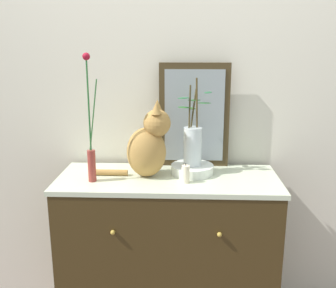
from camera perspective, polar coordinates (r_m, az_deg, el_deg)
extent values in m
cube|color=beige|center=(2.26, 0.34, 7.05)|extent=(4.40, 0.08, 2.60)
cube|color=#392912|center=(2.25, 0.00, -16.20)|extent=(1.14, 0.46, 0.89)
cube|color=beige|center=(2.06, 0.00, -5.20)|extent=(1.16, 0.47, 0.02)
sphere|color=#B79338|center=(1.94, -8.09, -12.71)|extent=(0.02, 0.02, 0.02)
sphere|color=#B79338|center=(1.92, 7.56, -13.03)|extent=(0.02, 0.02, 0.02)
cube|color=#3D2F19|center=(2.18, 3.85, 4.19)|extent=(0.39, 0.03, 0.58)
cube|color=gray|center=(2.17, 3.86, 4.11)|extent=(0.33, 0.01, 0.51)
ellipsoid|color=#AC7F41|center=(2.03, -3.18, -1.21)|extent=(0.21, 0.17, 0.26)
sphere|color=#AC7F41|center=(1.99, -1.62, 3.08)|extent=(0.14, 0.14, 0.14)
cone|color=#AC7F41|center=(2.01, -1.55, 5.67)|extent=(0.05, 0.05, 0.06)
cone|color=#AC7F41|center=(1.94, -1.73, 5.32)|extent=(0.05, 0.05, 0.06)
cylinder|color=#AC7F41|center=(2.10, -8.49, -4.14)|extent=(0.19, 0.03, 0.03)
cylinder|color=maroon|center=(2.00, -11.10, -3.16)|extent=(0.04, 0.04, 0.16)
cylinder|color=#28642D|center=(1.94, -11.54, 5.39)|extent=(0.01, 0.01, 0.44)
sphere|color=maroon|center=(1.91, -11.90, 12.44)|extent=(0.04, 0.04, 0.04)
cylinder|color=#2B632C|center=(1.94, -10.90, 4.15)|extent=(0.05, 0.01, 0.35)
cylinder|color=white|center=(2.10, 3.57, -3.70)|extent=(0.23, 0.23, 0.05)
cylinder|color=silver|center=(2.07, 3.63, -0.37)|extent=(0.10, 0.10, 0.21)
cylinder|color=#433B20|center=(2.03, 3.17, 4.35)|extent=(0.02, 0.05, 0.30)
ellipsoid|color=#286627|center=(2.04, 2.35, 5.39)|extent=(0.08, 0.06, 0.01)
ellipsoid|color=#256236|center=(2.01, 2.28, 6.74)|extent=(0.08, 0.07, 0.01)
cylinder|color=#423A20|center=(2.05, 3.61, 4.16)|extent=(0.04, 0.01, 0.28)
ellipsoid|color=#315A24|center=(2.08, 3.54, 5.24)|extent=(0.05, 0.08, 0.01)
ellipsoid|color=#2D652D|center=(2.05, 3.85, 6.43)|extent=(0.07, 0.04, 0.01)
cylinder|color=#4A3B1C|center=(2.02, 4.26, 4.88)|extent=(0.02, 0.06, 0.34)
ellipsoid|color=#285E2E|center=(2.02, 5.36, 5.99)|extent=(0.07, 0.04, 0.01)
ellipsoid|color=#245A36|center=(1.99, 5.89, 7.52)|extent=(0.06, 0.08, 0.01)
cylinder|color=beige|center=(1.96, 2.60, -4.44)|extent=(0.04, 0.04, 0.09)
cylinder|color=black|center=(1.94, 2.62, -3.01)|extent=(0.00, 0.00, 0.01)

